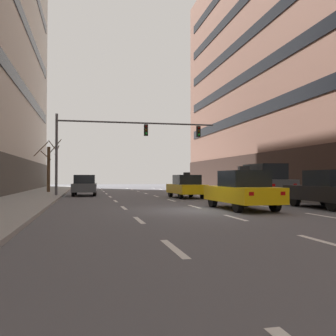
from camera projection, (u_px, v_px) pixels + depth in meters
name	position (u px, v px, depth m)	size (l,w,h in m)	color
ground_plane	(208.00, 210.00, 15.94)	(120.00, 120.00, 0.00)	#515156
lane_stripe_l1_s2	(174.00, 248.00, 7.41)	(0.16, 2.00, 0.01)	silver
lane_stripe_l1_s3	(139.00, 220.00, 12.30)	(0.16, 2.00, 0.01)	silver
lane_stripe_l1_s4	(124.00, 208.00, 17.18)	(0.16, 2.00, 0.01)	silver
lane_stripe_l1_s5	(116.00, 201.00, 22.07)	(0.16, 2.00, 0.01)	silver
lane_stripe_l1_s6	(110.00, 197.00, 26.95)	(0.16, 2.00, 0.01)	silver
lane_stripe_l1_s7	(107.00, 194.00, 31.84)	(0.16, 2.00, 0.01)	silver
lane_stripe_l1_s8	(104.00, 192.00, 36.72)	(0.16, 2.00, 0.01)	silver
lane_stripe_l1_s9	(102.00, 190.00, 41.61)	(0.16, 2.00, 0.01)	silver
lane_stripe_l1_s10	(100.00, 189.00, 46.49)	(0.16, 2.00, 0.01)	silver
lane_stripe_l2_s2	(325.00, 242.00, 8.12)	(0.16, 2.00, 0.01)	silver
lane_stripe_l2_s3	(235.00, 218.00, 13.00)	(0.16, 2.00, 0.01)	silver
lane_stripe_l2_s4	(195.00, 207.00, 17.89)	(0.16, 2.00, 0.01)	silver
lane_stripe_l2_s5	(171.00, 200.00, 22.77)	(0.16, 2.00, 0.01)	silver
lane_stripe_l2_s6	(156.00, 196.00, 27.66)	(0.16, 2.00, 0.01)	silver
lane_stripe_l2_s7	(146.00, 193.00, 32.54)	(0.16, 2.00, 0.01)	silver
lane_stripe_l2_s8	(138.00, 191.00, 37.43)	(0.16, 2.00, 0.01)	silver
lane_stripe_l2_s9	(132.00, 190.00, 42.31)	(0.16, 2.00, 0.01)	silver
lane_stripe_l2_s10	(127.00, 188.00, 47.20)	(0.16, 2.00, 0.01)	silver
lane_stripe_l3_s3	(322.00, 216.00, 13.71)	(0.16, 2.00, 0.01)	silver
lane_stripe_l3_s4	(260.00, 206.00, 18.60)	(0.16, 2.00, 0.01)	silver
lane_stripe_l3_s5	(224.00, 200.00, 23.48)	(0.16, 2.00, 0.01)	silver
lane_stripe_l3_s6	(200.00, 196.00, 28.37)	(0.16, 2.00, 0.01)	silver
lane_stripe_l3_s7	(183.00, 193.00, 33.25)	(0.16, 2.00, 0.01)	silver
lane_stripe_l3_s8	(171.00, 191.00, 38.14)	(0.16, 2.00, 0.01)	silver
lane_stripe_l3_s9	(161.00, 189.00, 43.02)	(0.16, 2.00, 0.01)	silver
lane_stripe_l3_s10	(154.00, 188.00, 47.91)	(0.16, 2.00, 0.01)	silver
taxi_driving_0	(242.00, 190.00, 16.36)	(2.03, 4.55, 1.87)	black
car_driving_1	(85.00, 185.00, 28.74)	(1.91, 4.25, 1.57)	black
taxi_driving_2	(186.00, 187.00, 25.52)	(1.88, 4.20, 1.72)	black
car_parked_1	(329.00, 190.00, 16.92)	(1.98, 4.60, 1.71)	black
car_parked_2	(265.00, 182.00, 23.04)	(1.98, 4.58, 2.20)	black
traffic_signal_0	(119.00, 137.00, 27.55)	(11.67, 0.35, 5.74)	#4C4C51
street_tree_0	(49.00, 167.00, 32.60)	(2.30, 1.98, 4.57)	#4C3823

